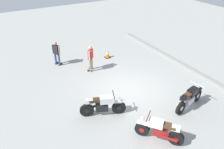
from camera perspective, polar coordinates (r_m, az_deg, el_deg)
name	(u,v)px	position (r m, az deg, el deg)	size (l,w,h in m)	color
ground_plane	(128,90)	(12.08, 4.00, -3.96)	(40.00, 40.00, 0.00)	#9E9E99
curb_edge	(190,68)	(14.76, 19.15, 1.46)	(14.00, 0.30, 0.15)	gray
motorcycle_cream_vintage	(160,130)	(9.21, 11.95, -13.64)	(1.63, 1.34, 1.07)	black
motorcycle_black_cruiser	(190,98)	(11.18, 19.07, -5.68)	(0.74, 2.06, 1.09)	black
motorcycle_silver_cruiser	(103,105)	(10.15, -2.39, -7.82)	(0.99, 1.98, 1.09)	black
person_in_black_shirt	(56,52)	(14.59, -13.91, 5.54)	(0.59, 0.46, 1.58)	#384772
person_in_red_shirt	(91,57)	(13.56, -5.45, 4.48)	(0.56, 0.51, 1.61)	gray
traffic_cone	(107,54)	(15.40, -1.16, 5.22)	(0.36, 0.36, 0.53)	black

